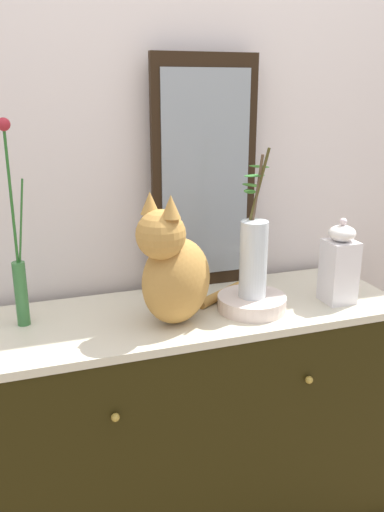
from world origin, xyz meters
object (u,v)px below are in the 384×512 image
at_px(mirror_leaning, 205,176).
at_px(bowl_porcelain, 252,303).
at_px(jar_lidded_porcelain, 339,265).
at_px(sideboard, 192,420).
at_px(vase_glass_clear, 253,256).
at_px(vase_slim_green, 18,266).
at_px(cat_sitting, 174,270).

height_order(mirror_leaning, bowl_porcelain, mirror_leaning).
relative_size(mirror_leaning, jar_lidded_porcelain, 2.77).
xyz_separation_m(sideboard, vase_glass_clear, (0.18, -0.06, 0.59)).
distance_m(vase_slim_green, jar_lidded_porcelain, 1.00).
relative_size(cat_sitting, jar_lidded_porcelain, 1.54).
xyz_separation_m(cat_sitting, jar_lidded_porcelain, (0.56, -0.01, -0.04)).
height_order(cat_sitting, bowl_porcelain, cat_sitting).
bearing_deg(sideboard, mirror_leaning, 60.70).
relative_size(bowl_porcelain, vase_glass_clear, 0.47).
bearing_deg(bowl_porcelain, cat_sitting, -177.39).
bearing_deg(sideboard, cat_sitting, -138.19).
xyz_separation_m(sideboard, mirror_leaning, (0.11, 0.20, 0.80)).
bearing_deg(vase_glass_clear, sideboard, 161.99).
bearing_deg(bowl_porcelain, vase_slim_green, 170.19).
relative_size(vase_slim_green, jar_lidded_porcelain, 2.12).
distance_m(bowl_porcelain, jar_lidded_porcelain, 0.32).
relative_size(vase_glass_clear, jar_lidded_porcelain, 1.63).
bearing_deg(vase_glass_clear, cat_sitting, -176.99).
height_order(mirror_leaning, cat_sitting, mirror_leaning).
bearing_deg(cat_sitting, mirror_leaning, 54.73).
distance_m(sideboard, jar_lidded_porcelain, 0.72).
bearing_deg(mirror_leaning, cat_sitting, -125.27).
bearing_deg(bowl_porcelain, jar_lidded_porcelain, -5.16).
bearing_deg(vase_slim_green, sideboard, -6.56).
height_order(cat_sitting, vase_glass_clear, vase_glass_clear).
height_order(mirror_leaning, vase_slim_green, mirror_leaning).
bearing_deg(vase_glass_clear, jar_lidded_porcelain, -5.53).
distance_m(cat_sitting, vase_glass_clear, 0.26).
bearing_deg(mirror_leaning, bowl_porcelain, -76.07).
relative_size(sideboard, bowl_porcelain, 6.24).
distance_m(sideboard, cat_sitting, 0.59).
relative_size(sideboard, jar_lidded_porcelain, 4.81).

